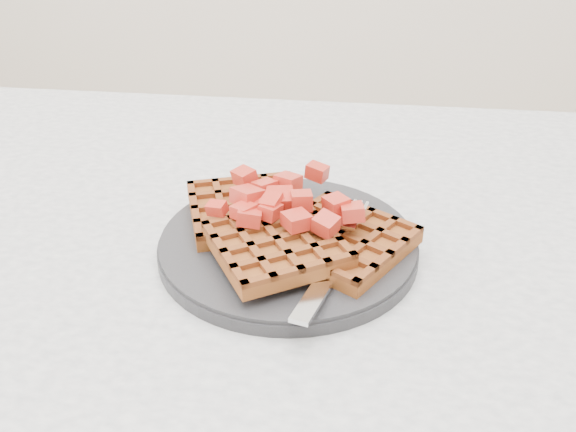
{
  "coord_description": "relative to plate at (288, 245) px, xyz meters",
  "views": [
    {
      "loc": [
        -0.0,
        -0.51,
        1.1
      ],
      "look_at": [
        -0.07,
        -0.0,
        0.79
      ],
      "focal_mm": 40.0,
      "sensor_mm": 36.0,
      "label": 1
    }
  ],
  "objects": [
    {
      "name": "table",
      "position": [
        0.07,
        0.0,
        -0.12
      ],
      "size": [
        1.2,
        0.8,
        0.75
      ],
      "color": "silver",
      "rests_on": "ground"
    },
    {
      "name": "strawberry_pile",
      "position": [
        0.0,
        0.0,
        0.05
      ],
      "size": [
        0.15,
        0.15,
        0.02
      ],
      "primitive_type": null,
      "color": "#A2150B",
      "rests_on": "waffles"
    },
    {
      "name": "waffles",
      "position": [
        0.0,
        -0.0,
        0.02
      ],
      "size": [
        0.24,
        0.22,
        0.03
      ],
      "color": "brown",
      "rests_on": "plate"
    },
    {
      "name": "plate",
      "position": [
        0.0,
        0.0,
        0.0
      ],
      "size": [
        0.25,
        0.25,
        0.02
      ],
      "primitive_type": "cylinder",
      "color": "#242427",
      "rests_on": "table"
    },
    {
      "name": "fork",
      "position": [
        0.05,
        -0.04,
        0.02
      ],
      "size": [
        0.07,
        0.18,
        0.02
      ],
      "primitive_type": null,
      "rotation": [
        0.0,
        0.0,
        -0.24
      ],
      "color": "silver",
      "rests_on": "plate"
    }
  ]
}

